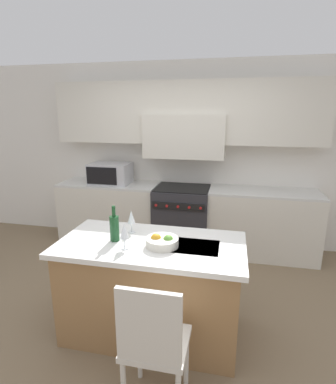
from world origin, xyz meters
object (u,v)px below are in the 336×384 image
(wine_bottle, at_px, (114,228))
(wine_glass_far, at_px, (131,217))
(microwave, at_px, (110,173))
(wine_glass_near, at_px, (124,232))
(fruit_bowl, at_px, (162,242))
(island_chair, at_px, (153,342))
(range_stove, at_px, (182,218))

(wine_bottle, bearing_deg, wine_glass_far, 67.11)
(microwave, distance_m, wine_glass_near, 2.22)
(microwave, relative_size, fruit_bowl, 2.15)
(island_chair, bearing_deg, fruit_bowl, 98.78)
(range_stove, bearing_deg, wine_glass_near, -94.30)
(range_stove, bearing_deg, island_chair, -84.51)
(island_chair, xyz_separation_m, wine_bottle, (-0.54, 0.74, 0.45))
(microwave, distance_m, wine_glass_far, 1.89)
(range_stove, height_order, island_chair, island_chair)
(range_stove, xyz_separation_m, wine_glass_far, (-0.21, -1.64, 0.57))
(wine_bottle, relative_size, fruit_bowl, 1.15)
(microwave, xyz_separation_m, fruit_bowl, (1.24, -1.89, -0.16))
(fruit_bowl, bearing_deg, wine_glass_far, 146.46)
(wine_glass_near, xyz_separation_m, fruit_bowl, (0.29, 0.11, -0.11))
(range_stove, xyz_separation_m, microwave, (-1.11, 0.02, 0.62))
(island_chair, relative_size, wine_bottle, 3.17)
(wine_glass_near, bearing_deg, island_chair, -56.41)
(wine_glass_near, height_order, wine_glass_far, same)
(wine_bottle, distance_m, wine_glass_near, 0.20)
(wine_bottle, distance_m, wine_glass_far, 0.22)
(fruit_bowl, bearing_deg, wine_bottle, 176.53)
(microwave, height_order, fruit_bowl, microwave)
(wine_bottle, height_order, fruit_bowl, wine_bottle)
(microwave, relative_size, wine_glass_near, 2.74)
(wine_glass_far, xyz_separation_m, fruit_bowl, (0.34, -0.23, -0.11))
(wine_glass_far, bearing_deg, wine_glass_near, -80.56)
(range_stove, height_order, wine_bottle, wine_bottle)
(range_stove, relative_size, microwave, 1.58)
(range_stove, distance_m, microwave, 1.27)
(range_stove, relative_size, island_chair, 0.94)
(microwave, height_order, island_chair, microwave)
(range_stove, height_order, fruit_bowl, fruit_bowl)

